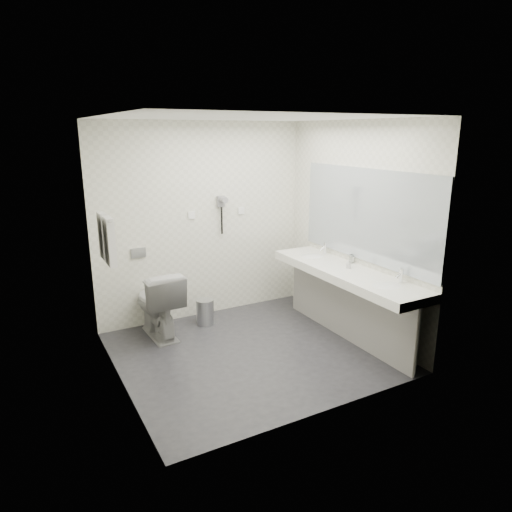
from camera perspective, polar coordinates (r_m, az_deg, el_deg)
floor at (r=5.23m, az=-0.66°, el=-11.76°), size 2.80×2.80×0.00m
ceiling at (r=4.67m, az=-0.76°, el=16.77°), size 2.80×2.80×0.00m
wall_back at (r=5.95m, az=-6.62°, el=4.22°), size 2.80×0.00×2.80m
wall_front at (r=3.74m, az=8.71°, el=-2.43°), size 2.80×0.00×2.80m
wall_left at (r=4.34m, az=-17.25°, el=-0.48°), size 0.00×2.60×2.60m
wall_right at (r=5.58m, az=12.11°, el=3.25°), size 0.00×2.60×2.60m
vanity_counter at (r=5.37m, az=11.00°, el=-2.12°), size 0.55×2.20×0.10m
vanity_panel at (r=5.52m, az=10.98°, el=-6.30°), size 0.03×2.15×0.75m
vanity_post_near at (r=4.86m, az=19.16°, el=-9.96°), size 0.06×0.06×0.75m
vanity_post_far at (r=6.32m, az=5.19°, el=-3.30°), size 0.06×0.06×0.75m
mirror at (r=5.38m, az=13.49°, el=4.91°), size 0.02×2.20×1.05m
basin_near at (r=4.90m, az=15.84°, el=-3.68°), size 0.40×0.31×0.05m
basin_far at (r=5.85m, az=6.98°, el=-0.15°), size 0.40×0.31×0.05m
faucet_near at (r=5.01m, az=17.52°, el=-2.32°), size 0.04×0.04×0.15m
faucet_far at (r=5.94m, az=8.53°, el=0.92°), size 0.04×0.04×0.15m
soap_bottle_a at (r=5.39m, az=11.36°, el=-1.01°), size 0.06×0.06×0.09m
glass_left at (r=5.61m, az=11.74°, el=-0.33°), size 0.07×0.07×0.10m
toilet at (r=5.59m, az=-12.05°, el=-5.71°), size 0.49×0.83×0.82m
flush_plate at (r=5.75m, az=-14.34°, el=0.38°), size 0.18×0.02×0.12m
pedal_bin at (r=5.91m, az=-6.30°, el=-6.94°), size 0.23×0.23×0.31m
bin_lid at (r=5.85m, az=-6.35°, el=-5.45°), size 0.22×0.22×0.02m
towel_rail at (r=4.81m, az=-18.31°, el=4.59°), size 0.02×0.62×0.02m
towel_near at (r=4.72m, az=-17.65°, el=1.73°), size 0.07×0.24×0.48m
towel_far at (r=4.99m, az=-18.30°, el=2.37°), size 0.07×0.24×0.48m
dryer_cradle at (r=5.98m, az=-4.36°, el=6.76°), size 0.10×0.04×0.14m
dryer_barrel at (r=5.91m, az=-4.08°, el=6.97°), size 0.08×0.14×0.08m
dryer_cord at (r=6.01m, az=-4.25°, el=4.39°), size 0.02×0.02×0.35m
switch_plate_a at (r=5.87m, az=-7.97°, el=5.02°), size 0.09×0.02×0.09m
switch_plate_b at (r=6.15m, az=-1.84°, el=5.61°), size 0.09×0.02×0.09m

